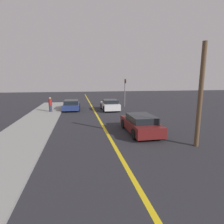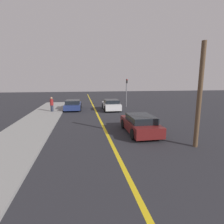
{
  "view_description": "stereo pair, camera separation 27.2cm",
  "coord_description": "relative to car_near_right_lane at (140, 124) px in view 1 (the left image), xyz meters",
  "views": [
    {
      "loc": [
        -1.9,
        1.1,
        3.56
      ],
      "look_at": [
        0.71,
        14.41,
        1.13
      ],
      "focal_mm": 28.0,
      "sensor_mm": 36.0,
      "label": 1
    },
    {
      "loc": [
        -1.63,
        1.05,
        3.56
      ],
      "look_at": [
        0.71,
        14.41,
        1.13
      ],
      "focal_mm": 28.0,
      "sensor_mm": 36.0,
      "label": 2
    }
  ],
  "objects": [
    {
      "name": "car_near_right_lane",
      "position": [
        0.0,
        0.0,
        0.0
      ],
      "size": [
        1.95,
        4.27,
        1.26
      ],
      "rotation": [
        0.0,
        0.0,
        -0.01
      ],
      "color": "maroon",
      "rests_on": "ground_plane"
    },
    {
      "name": "car_ahead_center",
      "position": [
        -0.35,
        9.67,
        0.03
      ],
      "size": [
        2.01,
        3.93,
        1.31
      ],
      "rotation": [
        0.0,
        0.0,
        -0.01
      ],
      "color": "silver",
      "rests_on": "ground_plane"
    },
    {
      "name": "car_far_distant",
      "position": [
        -4.97,
        10.86,
        -0.02
      ],
      "size": [
        2.09,
        4.35,
        1.22
      ],
      "rotation": [
        0.0,
        0.0,
        -0.02
      ],
      "color": "navy",
      "rests_on": "ground_plane"
    },
    {
      "name": "road_center_line",
      "position": [
        -2.28,
        5.8,
        -0.62
      ],
      "size": [
        0.2,
        60.0,
        0.01
      ],
      "color": "gold",
      "rests_on": "ground_plane"
    },
    {
      "name": "pedestrian_mid_group",
      "position": [
        -7.23,
        9.23,
        0.32
      ],
      "size": [
        0.37,
        0.37,
        1.62
      ],
      "color": "#282D3D",
      "rests_on": "sidewalk_left"
    },
    {
      "name": "utility_pole",
      "position": [
        2.16,
        -2.98,
        2.13
      ],
      "size": [
        0.24,
        0.24,
        5.52
      ],
      "color": "brown",
      "rests_on": "ground_plane"
    },
    {
      "name": "sidewalk_left",
      "position": [
        -7.74,
        2.89,
        -0.56
      ],
      "size": [
        3.36,
        30.19,
        0.14
      ],
      "color": "gray",
      "rests_on": "ground_plane"
    },
    {
      "name": "traffic_light",
      "position": [
        2.18,
        12.1,
        1.72
      ],
      "size": [
        0.18,
        0.4,
        3.79
      ],
      "color": "slate",
      "rests_on": "ground_plane"
    }
  ]
}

